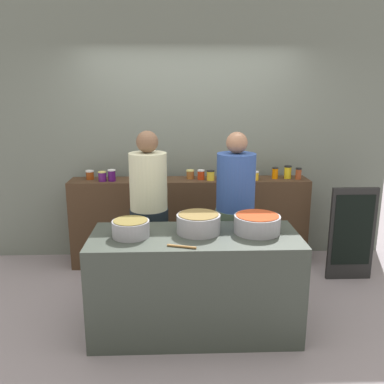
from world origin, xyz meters
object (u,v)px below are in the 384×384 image
(preserve_jar_2, at_px, (112,175))
(cooking_pot_left, at_px, (131,228))
(preserve_jar_1, at_px, (102,176))
(preserve_jar_11, at_px, (275,173))
(preserve_jar_3, at_px, (144,173))
(preserve_jar_7, at_px, (211,175))
(preserve_jar_0, at_px, (90,175))
(cooking_pot_right, at_px, (257,224))
(wooden_spoon, at_px, (182,246))
(preserve_jar_12, at_px, (288,172))
(preserve_jar_6, at_px, (201,175))
(preserve_jar_13, at_px, (298,174))
(preserve_jar_4, at_px, (158,174))
(preserve_jar_8, at_px, (224,174))
(preserve_jar_5, at_px, (190,174))
(preserve_jar_9, at_px, (243,174))
(chalkboard_sign, at_px, (352,234))
(preserve_jar_10, at_px, (255,176))
(cook_in_cap, at_px, (235,224))
(cook_with_tongs, at_px, (149,224))
(cooking_pot_center, at_px, (198,223))

(preserve_jar_2, distance_m, cooking_pot_left, 1.40)
(preserve_jar_1, height_order, preserve_jar_11, preserve_jar_11)
(preserve_jar_11, bearing_deg, preserve_jar_1, -178.05)
(preserve_jar_3, height_order, preserve_jar_7, preserve_jar_3)
(preserve_jar_0, xyz_separation_m, cooking_pot_right, (1.64, -1.40, -0.14))
(wooden_spoon, bearing_deg, preserve_jar_12, 53.75)
(preserve_jar_12, bearing_deg, preserve_jar_11, -177.65)
(preserve_jar_6, bearing_deg, cooking_pot_right, -74.05)
(preserve_jar_2, height_order, preserve_jar_13, same)
(preserve_jar_13, bearing_deg, preserve_jar_4, 178.46)
(preserve_jar_4, relative_size, cooking_pot_left, 0.44)
(preserve_jar_8, distance_m, preserve_jar_12, 0.73)
(preserve_jar_11, distance_m, preserve_jar_13, 0.26)
(preserve_jar_13, bearing_deg, wooden_spoon, -129.41)
(preserve_jar_5, bearing_deg, preserve_jar_9, -4.12)
(preserve_jar_2, bearing_deg, preserve_jar_5, 6.04)
(wooden_spoon, bearing_deg, preserve_jar_9, 66.79)
(cooking_pot_left, height_order, chalkboard_sign, chalkboard_sign)
(preserve_jar_10, bearing_deg, preserve_jar_2, 179.88)
(cooking_pot_left, bearing_deg, preserve_jar_3, 90.13)
(preserve_jar_13, relative_size, cook_in_cap, 0.08)
(cooking_pot_right, bearing_deg, preserve_jar_9, 86.28)
(preserve_jar_5, relative_size, cook_with_tongs, 0.06)
(preserve_jar_5, xyz_separation_m, cook_with_tongs, (-0.42, -0.77, -0.33))
(preserve_jar_7, bearing_deg, cooking_pot_right, -77.85)
(preserve_jar_5, bearing_deg, preserve_jar_1, -174.59)
(preserve_jar_9, distance_m, preserve_jar_12, 0.52)
(preserve_jar_10, relative_size, cook_in_cap, 0.06)
(preserve_jar_1, bearing_deg, cooking_pot_right, -41.16)
(preserve_jar_2, bearing_deg, preserve_jar_11, 2.05)
(preserve_jar_1, distance_m, preserve_jar_7, 1.20)
(preserve_jar_12, relative_size, cooking_pot_right, 0.38)
(preserve_jar_0, xyz_separation_m, preserve_jar_11, (2.10, -0.04, 0.01))
(preserve_jar_2, height_order, chalkboard_sign, preserve_jar_2)
(preserve_jar_5, distance_m, preserve_jar_9, 0.59)
(preserve_jar_7, relative_size, cook_with_tongs, 0.07)
(preserve_jar_0, xyz_separation_m, preserve_jar_1, (0.16, -0.11, 0.00))
(preserve_jar_2, bearing_deg, cooking_pot_left, -75.52)
(wooden_spoon, bearing_deg, cooking_pot_center, 66.72)
(preserve_jar_5, height_order, cooking_pot_left, preserve_jar_5)
(preserve_jar_3, bearing_deg, preserve_jar_4, -16.33)
(preserve_jar_11, xyz_separation_m, cooking_pot_left, (-1.49, -1.42, -0.16))
(preserve_jar_13, relative_size, cook_with_tongs, 0.08)
(wooden_spoon, bearing_deg, preserve_jar_13, 50.59)
(preserve_jar_2, xyz_separation_m, preserve_jar_8, (1.26, 0.04, -0.00))
(preserve_jar_5, bearing_deg, preserve_jar_12, -1.06)
(preserve_jar_4, bearing_deg, preserve_jar_9, -1.11)
(preserve_jar_6, bearing_deg, preserve_jar_4, 177.61)
(preserve_jar_11, distance_m, cooking_pot_right, 1.44)
(preserve_jar_7, distance_m, preserve_jar_8, 0.16)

